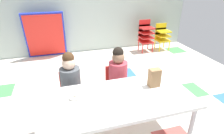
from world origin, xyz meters
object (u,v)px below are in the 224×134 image
seated_child_near_camera (70,79)px  paper_bag_brown (154,78)px  kid_chair_yellow_stack (162,35)px  paper_plate_near_edge (74,99)px  folded_activity_table (45,35)px  paper_plate_center_table (113,97)px  craft_table (118,101)px  donut_powdered_on_plate (74,97)px  kid_chair_red_stack (146,34)px  seated_child_middle_seat (118,72)px

seated_child_near_camera → paper_bag_brown: size_ratio=4.17×
kid_chair_yellow_stack → paper_plate_near_edge: kid_chair_yellow_stack is taller
folded_activity_table → paper_plate_center_table: folded_activity_table is taller
folded_activity_table → craft_table: bearing=-74.4°
craft_table → folded_activity_table: size_ratio=1.51×
donut_powdered_on_plate → paper_plate_near_edge: bearing=0.0°
paper_plate_center_table → donut_powdered_on_plate: donut_powdered_on_plate is taller
kid_chair_red_stack → paper_plate_center_table: (-1.68, -2.63, 0.13)m
seated_child_near_camera → seated_child_middle_seat: size_ratio=1.00×
craft_table → kid_chair_red_stack: 3.11m
kid_chair_red_stack → paper_plate_center_table: 3.13m
paper_plate_near_edge → donut_powdered_on_plate: size_ratio=1.60×
seated_child_middle_seat → paper_plate_center_table: seated_child_middle_seat is taller
folded_activity_table → paper_bag_brown: folded_activity_table is taller
craft_table → paper_bag_brown: (0.48, 0.11, 0.16)m
craft_table → folded_activity_table: bearing=105.6°
craft_table → paper_plate_near_edge: (-0.45, 0.10, 0.05)m
seated_child_middle_seat → paper_plate_center_table: 0.66m
seated_child_near_camera → paper_plate_near_edge: size_ratio=5.10×
folded_activity_table → donut_powdered_on_plate: (0.37, -2.82, 0.07)m
kid_chair_yellow_stack → paper_bag_brown: paper_bag_brown is taller
kid_chair_yellow_stack → paper_bag_brown: bearing=-122.5°
craft_table → seated_child_near_camera: bearing=125.8°
craft_table → kid_chair_red_stack: size_ratio=2.05×
paper_plate_near_edge → donut_powdered_on_plate: bearing=0.0°
kid_chair_red_stack → folded_activity_table: bearing=173.6°
kid_chair_red_stack → kid_chair_yellow_stack: bearing=-0.1°
folded_activity_table → donut_powdered_on_plate: 2.85m
paper_bag_brown → seated_child_middle_seat: bearing=118.5°
seated_child_near_camera → donut_powdered_on_plate: 0.52m
donut_powdered_on_plate → paper_bag_brown: bearing=0.4°
seated_child_near_camera → kid_chair_red_stack: 2.90m
folded_activity_table → paper_bag_brown: 3.11m
seated_child_near_camera → donut_powdered_on_plate: seated_child_near_camera is taller
craft_table → donut_powdered_on_plate: bearing=167.1°
paper_plate_near_edge → paper_bag_brown: bearing=0.4°
seated_child_near_camera → paper_plate_near_edge: 0.52m
craft_table → paper_plate_near_edge: 0.47m
paper_plate_near_edge → donut_powdered_on_plate: 0.02m
seated_child_near_camera → kid_chair_red_stack: seated_child_near_camera is taller
donut_powdered_on_plate → seated_child_near_camera: bearing=89.5°
kid_chair_yellow_stack → donut_powdered_on_plate: 3.62m
seated_child_near_camera → folded_activity_table: 2.33m
craft_table → donut_powdered_on_plate: 0.47m
paper_plate_near_edge → kid_chair_yellow_stack: bearing=44.9°
kid_chair_yellow_stack → paper_bag_brown: 3.03m
paper_bag_brown → paper_plate_center_table: 0.56m
kid_chair_red_stack → kid_chair_yellow_stack: kid_chair_red_stack is taller
paper_plate_center_table → craft_table: bearing=-19.2°
seated_child_middle_seat → kid_chair_yellow_stack: bearing=46.9°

